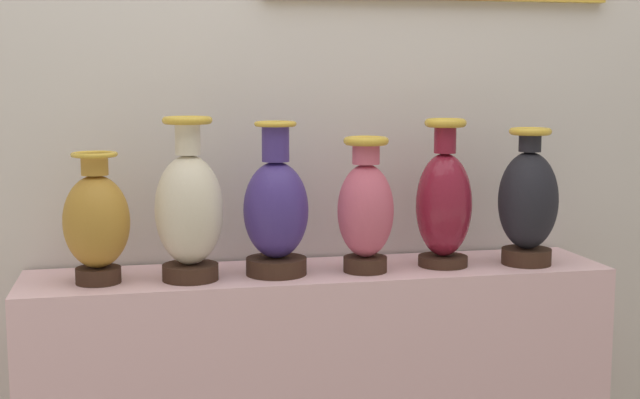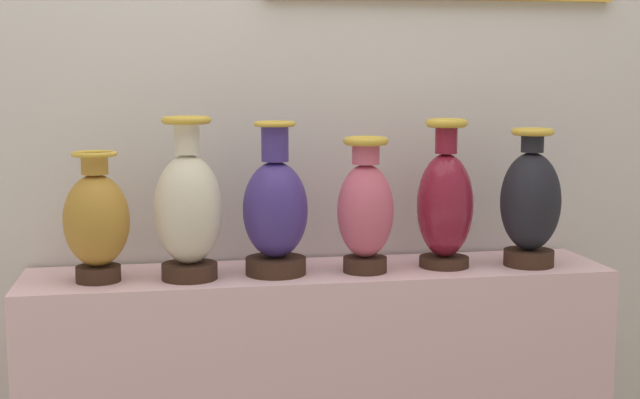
# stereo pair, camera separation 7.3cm
# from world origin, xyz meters

# --- Properties ---
(back_wall) EXTENTS (4.15, 0.14, 2.91)m
(back_wall) POSITION_xyz_m (0.01, 0.22, 1.47)
(back_wall) COLOR silver
(back_wall) RESTS_ON ground_plane
(vase_ochre) EXTENTS (0.16, 0.16, 0.33)m
(vase_ochre) POSITION_xyz_m (-0.58, -0.03, 1.10)
(vase_ochre) COLOR #382319
(vase_ochre) RESTS_ON display_shelf
(vase_ivory) EXTENTS (0.17, 0.17, 0.42)m
(vase_ivory) POSITION_xyz_m (-0.35, -0.05, 1.13)
(vase_ivory) COLOR #382319
(vase_ivory) RESTS_ON display_shelf
(vase_indigo) EXTENTS (0.17, 0.17, 0.40)m
(vase_indigo) POSITION_xyz_m (-0.12, -0.03, 1.11)
(vase_indigo) COLOR #382319
(vase_indigo) RESTS_ON display_shelf
(vase_rose) EXTENTS (0.15, 0.15, 0.36)m
(vase_rose) POSITION_xyz_m (0.11, -0.05, 1.12)
(vase_rose) COLOR #382319
(vase_rose) RESTS_ON display_shelf
(vase_burgundy) EXTENTS (0.15, 0.15, 0.40)m
(vase_burgundy) POSITION_xyz_m (0.34, -0.02, 1.12)
(vase_burgundy) COLOR #382319
(vase_burgundy) RESTS_ON display_shelf
(vase_onyx) EXTENTS (0.16, 0.16, 0.38)m
(vase_onyx) POSITION_xyz_m (0.57, -0.05, 1.12)
(vase_onyx) COLOR #382319
(vase_onyx) RESTS_ON display_shelf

